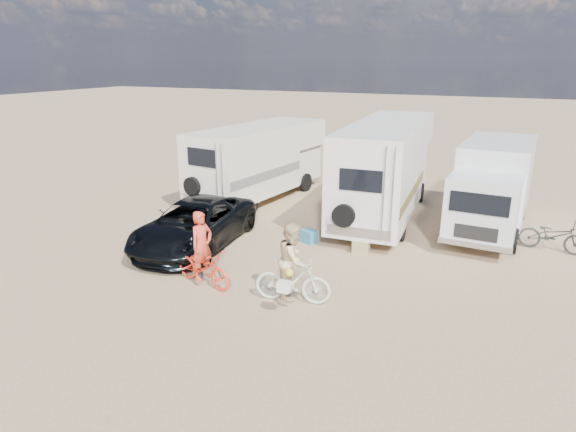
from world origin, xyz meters
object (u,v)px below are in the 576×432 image
at_px(rv_main, 386,171).
at_px(bike_man, 203,267).
at_px(box_truck, 492,189).
at_px(rider_woman, 293,267).
at_px(rv_left, 258,163).
at_px(dark_suv, 194,224).
at_px(cooler, 309,236).
at_px(rider_man, 202,252).
at_px(crate, 361,246).
at_px(bike_woman, 293,281).
at_px(bike_parked, 553,235).

bearing_deg(rv_main, bike_man, -113.23).
distance_m(box_truck, rider_woman, 8.53).
distance_m(rv_left, dark_suv, 5.87).
relative_size(rv_main, cooler, 15.89).
distance_m(dark_suv, bike_man, 2.89).
xyz_separation_m(rv_left, rider_man, (2.60, -8.00, -0.60)).
relative_size(bike_man, rider_woman, 1.02).
bearing_deg(crate, rv_main, 94.44).
distance_m(bike_woman, cooler, 4.12).
relative_size(rv_left, bike_man, 3.64).
relative_size(rv_main, rider_woman, 4.41).
bearing_deg(dark_suv, rv_main, 43.59).
height_order(rv_left, bike_parked, rv_left).
height_order(rv_main, dark_suv, rv_main).
distance_m(dark_suv, bike_woman, 4.83).
xyz_separation_m(rider_woman, cooler, (-1.19, 3.92, -0.71)).
bearing_deg(bike_woman, bike_man, 80.92).
relative_size(rv_main, rider_man, 4.48).
xyz_separation_m(bike_woman, cooler, (-1.19, 3.92, -0.36)).
height_order(box_truck, bike_parked, box_truck).
xyz_separation_m(rv_left, bike_parked, (10.93, -1.62, -1.00)).
bearing_deg(cooler, rv_main, 91.79).
distance_m(rv_left, bike_parked, 11.09).
relative_size(rider_man, cooler, 3.55).
bearing_deg(rider_woman, dark_suv, 52.60).
bearing_deg(bike_woman, rider_man, 80.92).
relative_size(bike_man, bike_woman, 0.99).
bearing_deg(rv_main, rider_man, -113.23).
xyz_separation_m(rv_left, bike_woman, (5.10, -7.93, -0.94)).
bearing_deg(crate, dark_suv, -161.26).
bearing_deg(rider_woman, rv_main, -12.80).
relative_size(bike_man, cooler, 3.66).
bearing_deg(box_truck, bike_man, -126.75).
distance_m(rider_woman, bike_parked, 8.60).
height_order(bike_woman, rider_man, rider_man).
bearing_deg(box_truck, crate, -128.42).
height_order(rider_woman, bike_parked, rider_woman).
relative_size(box_truck, bike_parked, 3.24).
height_order(dark_suv, rider_woman, rider_woman).
xyz_separation_m(rider_man, rider_woman, (2.50, 0.07, 0.01)).
bearing_deg(box_truck, bike_parked, -29.79).
relative_size(box_truck, bike_woman, 3.30).
distance_m(dark_suv, cooler, 3.61).
relative_size(rv_main, dark_suv, 1.58).
bearing_deg(bike_man, rider_woman, -74.54).
bearing_deg(bike_man, box_truck, -26.18).
xyz_separation_m(dark_suv, rider_woman, (4.31, -2.17, 0.20)).
distance_m(cooler, crate, 1.77).
bearing_deg(rider_man, bike_woman, -74.54).
xyz_separation_m(rv_main, rider_woman, (-0.28, -7.66, -0.81)).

